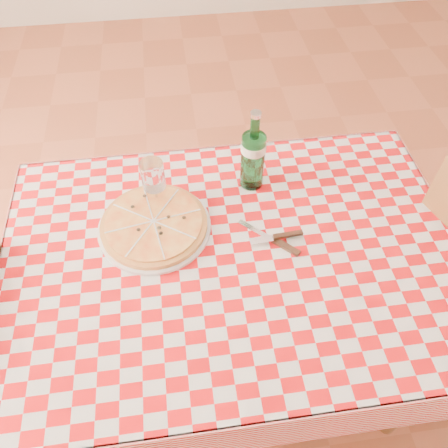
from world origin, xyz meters
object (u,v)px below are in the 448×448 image
Objects in this scene: pizza_plate at (154,224)px; water_bottle at (253,150)px; wine_glass at (155,185)px; dining_table at (233,272)px.

pizza_plate is 0.36m from water_bottle.
pizza_plate is 0.11m from wine_glass.
water_bottle is 0.31m from wine_glass.
dining_table is 4.43× the size of water_bottle.
water_bottle is (0.31, 0.15, 0.11)m from pizza_plate.
dining_table is 0.35m from wine_glass.
pizza_plate is at bearing -154.97° from water_bottle.
water_bottle is at bearing 10.33° from wine_glass.
water_bottle is 1.58× the size of wine_glass.
dining_table is at bearing -45.96° from wine_glass.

